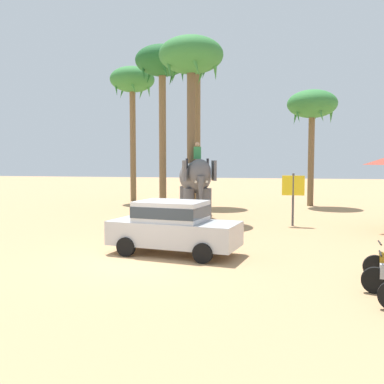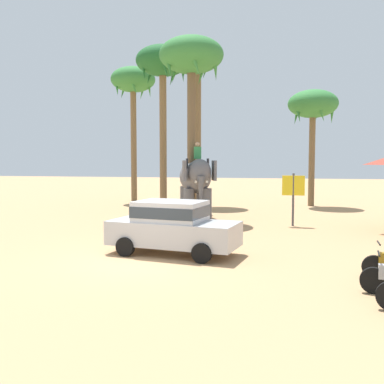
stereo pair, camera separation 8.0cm
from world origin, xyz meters
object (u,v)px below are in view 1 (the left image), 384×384
object	(u,v)px
palm_tree_far_back	(132,84)
signboard_yellow	(293,189)
car_sedan_foreground	(173,225)
palm_tree_left_of_road	(162,67)
palm_tree_behind_elephant	(197,63)
elephant_with_mahout	(196,180)
palm_tree_near_hut	(312,107)
palm_tree_leaning_seaward	(191,61)

from	to	relation	value
palm_tree_far_back	signboard_yellow	world-z (taller)	palm_tree_far_back
car_sedan_foreground	palm_tree_left_of_road	size ratio (longest dim) A/B	0.44
car_sedan_foreground	palm_tree_behind_elephant	world-z (taller)	palm_tree_behind_elephant
car_sedan_foreground	elephant_with_mahout	xyz separation A→B (m)	(-0.91, 8.25, 1.06)
elephant_with_mahout	palm_tree_far_back	size ratio (longest dim) A/B	0.41
elephant_with_mahout	palm_tree_left_of_road	size ratio (longest dim) A/B	0.41
elephant_with_mahout	signboard_yellow	bearing A→B (deg)	-16.76
palm_tree_left_of_road	signboard_yellow	bearing A→B (deg)	-34.18
palm_tree_behind_elephant	palm_tree_near_hut	world-z (taller)	palm_tree_behind_elephant
car_sedan_foreground	signboard_yellow	xyz separation A→B (m)	(3.89, 6.81, 0.76)
palm_tree_far_back	signboard_yellow	size ratio (longest dim) A/B	4.04
palm_tree_far_back	palm_tree_behind_elephant	bearing A→B (deg)	-15.95
elephant_with_mahout	palm_tree_left_of_road	world-z (taller)	palm_tree_left_of_road
elephant_with_mahout	signboard_yellow	xyz separation A→B (m)	(4.80, -1.44, -0.30)
car_sedan_foreground	palm_tree_far_back	size ratio (longest dim) A/B	0.45
palm_tree_near_hut	palm_tree_far_back	bearing A→B (deg)	176.55
palm_tree_far_back	elephant_with_mahout	bearing A→B (deg)	-53.14
elephant_with_mahout	palm_tree_behind_elephant	xyz separation A→B (m)	(-1.30, 7.01, 7.40)
elephant_with_mahout	palm_tree_left_of_road	bearing A→B (deg)	126.85
palm_tree_near_hut	palm_tree_far_back	xyz separation A→B (m)	(-12.49, 0.75, 2.01)
palm_tree_leaning_seaward	signboard_yellow	world-z (taller)	palm_tree_leaning_seaward
car_sedan_foreground	elephant_with_mahout	bearing A→B (deg)	96.30
palm_tree_leaning_seaward	car_sedan_foreground	bearing A→B (deg)	-82.16
elephant_with_mahout	palm_tree_near_hut	xyz separation A→B (m)	(6.15, 7.70, 4.44)
elephant_with_mahout	palm_tree_far_back	bearing A→B (deg)	126.86
palm_tree_left_of_road	palm_tree_leaning_seaward	distance (m)	4.69
palm_tree_near_hut	signboard_yellow	size ratio (longest dim) A/B	3.14
palm_tree_left_of_road	palm_tree_leaning_seaward	world-z (taller)	palm_tree_left_of_road
palm_tree_behind_elephant	palm_tree_left_of_road	bearing A→B (deg)	-113.90
elephant_with_mahout	palm_tree_left_of_road	xyz separation A→B (m)	(-2.77, 3.69, 6.54)
car_sedan_foreground	palm_tree_left_of_road	distance (m)	14.63
elephant_with_mahout	signboard_yellow	world-z (taller)	elephant_with_mahout
palm_tree_near_hut	palm_tree_leaning_seaward	size ratio (longest dim) A/B	0.83
palm_tree_left_of_road	signboard_yellow	distance (m)	11.42
palm_tree_leaning_seaward	signboard_yellow	xyz separation A→B (m)	(5.00, -1.27, -6.20)
elephant_with_mahout	palm_tree_leaning_seaward	xyz separation A→B (m)	(-0.20, -0.17, 5.89)
palm_tree_behind_elephant	car_sedan_foreground	bearing A→B (deg)	-81.78
palm_tree_behind_elephant	palm_tree_far_back	size ratio (longest dim) A/B	1.11
palm_tree_near_hut	signboard_yellow	world-z (taller)	palm_tree_near_hut
elephant_with_mahout	palm_tree_behind_elephant	world-z (taller)	palm_tree_behind_elephant
palm_tree_far_back	palm_tree_left_of_road	bearing A→B (deg)	-53.14
elephant_with_mahout	palm_tree_leaning_seaward	world-z (taller)	palm_tree_leaning_seaward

